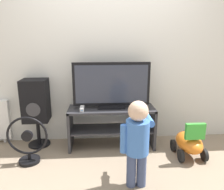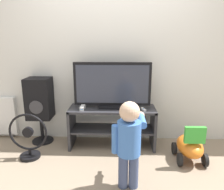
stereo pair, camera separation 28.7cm
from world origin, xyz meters
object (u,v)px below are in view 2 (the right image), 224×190
child (129,138)px  ride_on_toy (190,146)px  speaker_tower (40,100)px  television (112,86)px  remote_primary (143,109)px  floor_fan (29,138)px  game_console (83,107)px

child → ride_on_toy: bearing=34.2°
child → speaker_tower: speaker_tower is taller
speaker_tower → ride_on_toy: size_ratio=1.91×
television → child: bearing=-77.7°
remote_primary → ride_on_toy: bearing=-26.3°
remote_primary → ride_on_toy: remote_primary is taller
speaker_tower → ride_on_toy: (2.02, -0.45, -0.45)m
child → floor_fan: bearing=157.4°
television → floor_fan: 1.27m
television → remote_primary: 0.52m
floor_fan → ride_on_toy: 2.03m
remote_primary → child: child is taller
game_console → floor_fan: size_ratio=0.32×
child → floor_fan: size_ratio=1.54×
game_console → child: (0.60, -0.83, -0.05)m
child → floor_fan: 1.38m
speaker_tower → game_console: bearing=-13.6°
game_console → speaker_tower: speaker_tower is taller
child → speaker_tower: size_ratio=0.96×
floor_fan → ride_on_toy: (2.03, 0.01, -0.07)m
television → remote_primary: size_ratio=7.74×
child → floor_fan: child is taller
game_console → television: bearing=11.6°
television → game_console: (-0.40, -0.08, -0.28)m
television → ride_on_toy: size_ratio=2.07×
game_console → speaker_tower: 0.67m
television → floor_fan: (-1.05, -0.39, -0.61)m
floor_fan → ride_on_toy: size_ratio=1.19×
game_console → speaker_tower: (-0.65, 0.16, 0.05)m
remote_primary → floor_fan: (-1.47, -0.29, -0.31)m
child → game_console: bearing=125.8°
ride_on_toy → child: bearing=-145.8°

